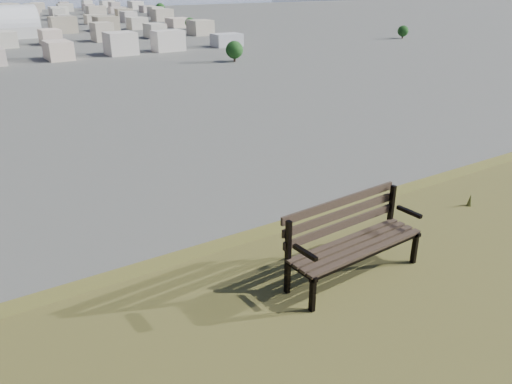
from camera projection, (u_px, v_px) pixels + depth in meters
park_bench at (351, 235)px, 5.38m from camera, size 1.66×0.61×0.85m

